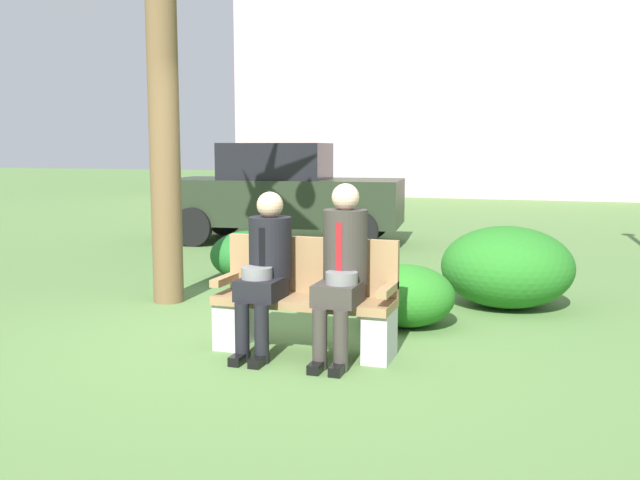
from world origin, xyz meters
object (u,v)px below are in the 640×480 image
(seated_man_right, at_px, (342,263))
(parked_car_near, at_px, (283,193))
(shrub_mid_lawn, at_px, (405,296))
(building_backdrop, at_px, (457,50))
(shrub_far_lawn, at_px, (249,255))
(seated_man_left, at_px, (266,264))
(shrub_near_bench, at_px, (507,267))
(park_bench, at_px, (306,302))

(seated_man_right, distance_m, parked_car_near, 6.78)
(seated_man_right, relative_size, shrub_mid_lawn, 1.50)
(parked_car_near, height_order, building_backdrop, building_backdrop)
(shrub_far_lawn, bearing_deg, seated_man_left, -63.65)
(shrub_mid_lawn, bearing_deg, shrub_far_lawn, 144.22)
(shrub_mid_lawn, bearing_deg, parked_car_near, 122.04)
(seated_man_left, bearing_deg, shrub_near_bench, 52.91)
(seated_man_right, xyz_separation_m, shrub_far_lawn, (-2.01, 2.79, -0.44))
(shrub_near_bench, height_order, building_backdrop, building_backdrop)
(shrub_far_lawn, distance_m, building_backdrop, 18.57)
(seated_man_left, height_order, building_backdrop, building_backdrop)
(shrub_mid_lawn, bearing_deg, seated_man_left, -126.90)
(seated_man_left, bearing_deg, park_bench, 23.82)
(shrub_mid_lawn, bearing_deg, shrub_near_bench, 52.70)
(park_bench, distance_m, shrub_far_lawn, 3.16)
(seated_man_right, xyz_separation_m, building_backdrop, (-1.97, 20.75, 4.26))
(parked_car_near, bearing_deg, park_bench, -67.19)
(seated_man_left, relative_size, shrub_far_lawn, 1.31)
(building_backdrop, bearing_deg, shrub_far_lawn, -90.13)
(seated_man_left, relative_size, shrub_mid_lawn, 1.41)
(parked_car_near, bearing_deg, shrub_near_bench, -44.77)
(shrub_far_lawn, height_order, parked_car_near, parked_car_near)
(shrub_mid_lawn, distance_m, building_backdrop, 20.27)
(seated_man_right, relative_size, shrub_far_lawn, 1.39)
(seated_man_right, height_order, shrub_far_lawn, seated_man_right)
(seated_man_left, distance_m, shrub_mid_lawn, 1.52)
(building_backdrop, bearing_deg, seated_man_left, -86.29)
(seated_man_right, height_order, building_backdrop, building_backdrop)
(seated_man_right, distance_m, shrub_near_bench, 2.50)
(park_bench, bearing_deg, parked_car_near, 112.81)
(park_bench, height_order, shrub_far_lawn, park_bench)
(shrub_far_lawn, xyz_separation_m, building_backdrop, (0.04, 17.96, 4.70))
(seated_man_left, height_order, seated_man_right, seated_man_right)
(shrub_far_lawn, relative_size, building_backdrop, 0.06)
(park_bench, height_order, shrub_near_bench, park_bench)
(seated_man_right, relative_size, shrub_near_bench, 1.02)
(building_backdrop, bearing_deg, seated_man_right, -84.58)
(seated_man_left, height_order, shrub_far_lawn, seated_man_left)
(shrub_far_lawn, bearing_deg, building_backdrop, 89.87)
(park_bench, distance_m, seated_man_left, 0.44)
(seated_man_left, xyz_separation_m, building_backdrop, (-1.35, 20.76, 4.29))
(seated_man_left, height_order, parked_car_near, parked_car_near)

